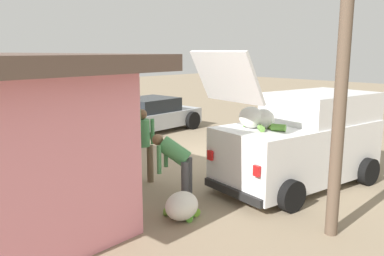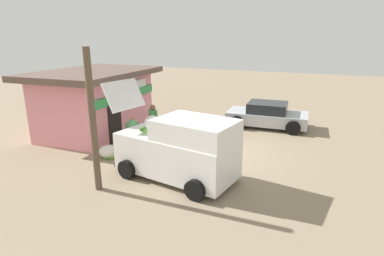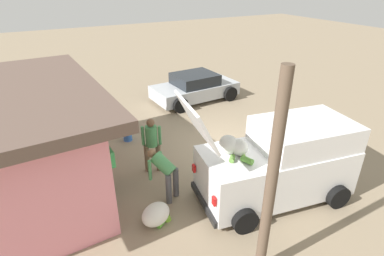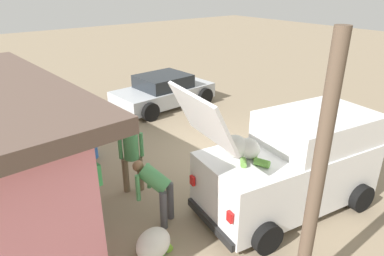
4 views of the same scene
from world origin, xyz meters
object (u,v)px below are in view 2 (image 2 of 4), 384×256
parked_sedan (267,115)px  customer_bending (133,133)px  vendor_standing (153,121)px  paint_bucket (175,126)px  delivery_van (179,149)px  storefront_bar (96,101)px  unloaded_banana_pile (109,152)px

parked_sedan → customer_bending: 7.17m
vendor_standing → customer_bending: 1.31m
paint_bucket → parked_sedan: bearing=-58.8°
delivery_van → vendor_standing: (2.58, 2.51, -0.02)m
delivery_van → parked_sedan: delivery_van is taller
storefront_bar → customer_bending: bearing=-118.3°
vendor_standing → unloaded_banana_pile: bearing=160.7°
customer_bending → unloaded_banana_pile: customer_bending is taller
storefront_bar → paint_bucket: bearing=-60.7°
unloaded_banana_pile → paint_bucket: size_ratio=2.40×
parked_sedan → paint_bucket: bearing=121.2°
delivery_van → customer_bending: 2.97m
parked_sedan → unloaded_banana_pile: size_ratio=4.34×
parked_sedan → customer_bending: bearing=145.6°
storefront_bar → unloaded_banana_pile: storefront_bar is taller
storefront_bar → parked_sedan: size_ratio=1.56×
vendor_standing → paint_bucket: bearing=3.3°
delivery_van → vendor_standing: bearing=44.1°
delivery_van → unloaded_banana_pile: (0.51, 3.23, -0.79)m
parked_sedan → unloaded_banana_pile: parked_sedan is taller
storefront_bar → unloaded_banana_pile: (-2.47, -2.58, -1.31)m
parked_sedan → paint_bucket: 4.71m
storefront_bar → paint_bucket: (1.78, -3.18, -1.34)m
storefront_bar → customer_bending: 3.63m
vendor_standing → storefront_bar: bearing=83.2°
storefront_bar → paint_bucket: 3.89m
paint_bucket → customer_bending: bearing=179.4°
delivery_van → unloaded_banana_pile: size_ratio=4.88×
parked_sedan → vendor_standing: (-4.61, 3.89, 0.40)m
storefront_bar → parked_sedan: 8.39m
storefront_bar → customer_bending: (-1.69, -3.14, -0.69)m
delivery_van → paint_bucket: bearing=28.9°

